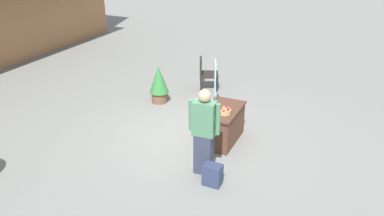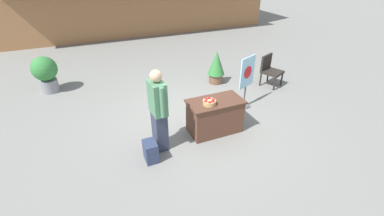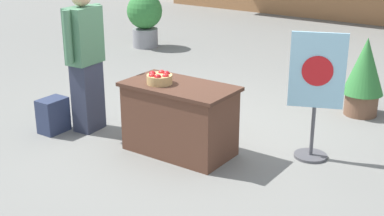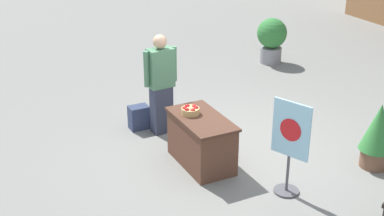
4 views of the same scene
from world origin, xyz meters
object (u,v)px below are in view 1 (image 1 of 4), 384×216
backpack (213,175)px  patio_chair (206,72)px  apple_basket (224,111)px  person_visitor (204,132)px  potted_plant_far_right (159,83)px  poster_board (215,86)px  display_table (223,125)px

backpack → patio_chair: 4.74m
backpack → patio_chair: size_ratio=0.45×
apple_basket → person_visitor: 1.11m
patio_chair → potted_plant_far_right: potted_plant_far_right is taller
potted_plant_far_right → patio_chair: bearing=-28.2°
apple_basket → backpack: apple_basket is taller
apple_basket → poster_board: (1.46, 0.79, -0.09)m
apple_basket → person_visitor: (-1.11, -0.00, 0.05)m
person_visitor → backpack: 0.81m
apple_basket → patio_chair: patio_chair is taller
apple_basket → poster_board: poster_board is taller
apple_basket → backpack: bearing=-167.6°
backpack → potted_plant_far_right: 3.98m
apple_basket → patio_chair: (2.90, 1.65, -0.32)m
potted_plant_far_right → backpack: bearing=-136.4°
patio_chair → backpack: bearing=-89.3°
person_visitor → display_table: bearing=-0.0°
backpack → poster_board: poster_board is taller
apple_basket → potted_plant_far_right: potted_plant_far_right is taller
backpack → display_table: bearing=14.0°
patio_chair → potted_plant_far_right: 1.63m
display_table → potted_plant_far_right: 2.66m
poster_board → patio_chair: poster_board is taller
poster_board → apple_basket: bearing=-83.7°
backpack → patio_chair: patio_chair is taller
display_table → person_visitor: size_ratio=0.70×
display_table → patio_chair: patio_chair is taller
display_table → backpack: 1.67m
apple_basket → poster_board: 1.66m
display_table → person_visitor: 1.41m
apple_basket → patio_chair: bearing=29.7°
person_visitor → potted_plant_far_right: (2.57, 2.42, -0.34)m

